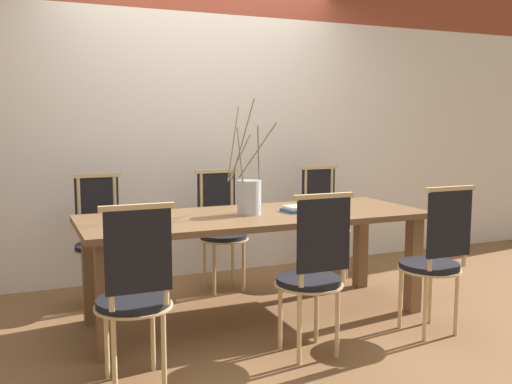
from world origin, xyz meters
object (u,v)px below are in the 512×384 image
object	(u,v)px
dining_table	(256,228)
chair_far_center	(324,218)
book_stack	(300,209)
chair_near_center	(435,256)
vase_centerpiece	(249,196)

from	to	relation	value
dining_table	chair_far_center	size ratio (longest dim) A/B	2.45
book_stack	chair_near_center	bearing A→B (deg)	-51.51
vase_centerpiece	dining_table	bearing A→B (deg)	-3.53
dining_table	book_stack	distance (m)	0.35
chair_far_center	book_stack	size ratio (longest dim) A/B	3.57
vase_centerpiece	chair_near_center	bearing A→B (deg)	-38.23
dining_table	vase_centerpiece	xyz separation A→B (m)	(-0.05, 0.00, 0.22)
vase_centerpiece	book_stack	bearing A→B (deg)	-4.14
dining_table	chair_far_center	distance (m)	1.23
dining_table	book_stack	size ratio (longest dim) A/B	8.73
dining_table	chair_far_center	xyz separation A→B (m)	(0.97, 0.75, -0.12)
chair_far_center	book_stack	distance (m)	1.03
chair_far_center	book_stack	xyz separation A→B (m)	(-0.64, -0.77, 0.23)
chair_near_center	book_stack	distance (m)	0.96
dining_table	chair_near_center	distance (m)	1.18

